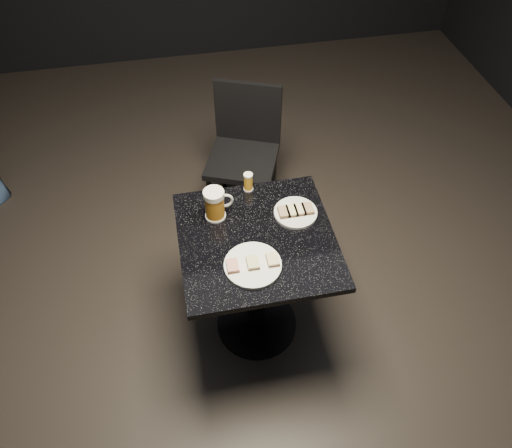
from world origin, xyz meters
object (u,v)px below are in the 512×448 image
object	(u,v)px
plate_small	(296,213)
beer_tumbler	(248,182)
plate_large	(253,265)
beer_mug	(215,204)
table	(257,270)
chair	(245,147)

from	to	relation	value
plate_small	beer_tumbler	distance (m)	0.28
plate_small	plate_large	bearing A→B (deg)	-134.03
plate_small	beer_mug	world-z (taller)	beer_mug
plate_small	beer_mug	xyz separation A→B (m)	(-0.37, 0.06, 0.07)
beer_mug	beer_tumbler	size ratio (longest dim) A/B	1.61
beer_mug	beer_tumbler	xyz separation A→B (m)	(0.18, 0.15, -0.03)
plate_large	beer_tumbler	bearing A→B (deg)	81.76
table	chair	size ratio (longest dim) A/B	0.86
chair	table	bearing A→B (deg)	-96.62
beer_tumbler	plate_small	bearing A→B (deg)	-47.63
beer_mug	chair	world-z (taller)	beer_mug
plate_large	plate_small	size ratio (longest dim) A/B	1.22
table	chair	distance (m)	0.95
plate_small	chair	world-z (taller)	chair
beer_mug	plate_large	bearing A→B (deg)	-70.70
table	chair	bearing A→B (deg)	83.38
plate_large	table	world-z (taller)	plate_large
plate_small	beer_mug	size ratio (longest dim) A/B	1.29
beer_mug	chair	bearing A→B (deg)	70.80
plate_large	beer_tumbler	xyz separation A→B (m)	(0.07, 0.47, 0.04)
plate_small	beer_tumbler	world-z (taller)	beer_tumbler
plate_small	table	xyz separation A→B (m)	(-0.21, -0.11, -0.25)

